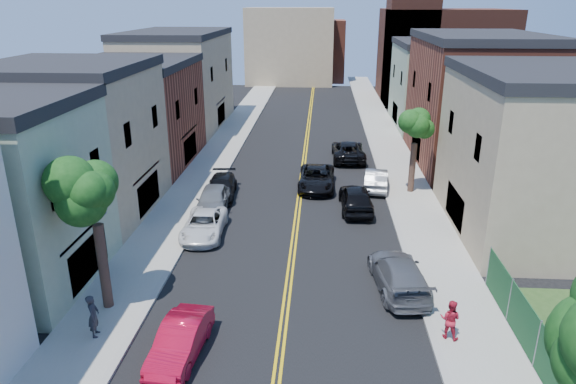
% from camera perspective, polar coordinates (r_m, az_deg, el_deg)
% --- Properties ---
extents(sidewalk_left, '(3.20, 100.00, 0.15)m').
position_cam_1_polar(sidewalk_left, '(48.14, -7.58, 4.55)').
color(sidewalk_left, gray).
rests_on(sidewalk_left, ground).
extents(sidewalk_right, '(3.20, 100.00, 0.15)m').
position_cam_1_polar(sidewalk_right, '(47.67, 11.45, 4.16)').
color(sidewalk_right, gray).
rests_on(sidewalk_right, ground).
extents(curb_left, '(0.30, 100.00, 0.15)m').
position_cam_1_polar(curb_left, '(47.83, -5.52, 4.53)').
color(curb_left, gray).
rests_on(curb_left, ground).
extents(curb_right, '(0.30, 100.00, 0.15)m').
position_cam_1_polar(curb_right, '(47.46, 9.35, 4.23)').
color(curb_right, gray).
rests_on(curb_right, ground).
extents(bldg_left_tan_near, '(9.00, 10.00, 9.00)m').
position_cam_1_polar(bldg_left_tan_near, '(35.15, -22.48, 4.78)').
color(bldg_left_tan_near, '#998466').
rests_on(bldg_left_tan_near, ground).
extents(bldg_left_brick, '(9.00, 12.00, 8.00)m').
position_cam_1_polar(bldg_left_brick, '(45.11, -16.49, 7.97)').
color(bldg_left_brick, brown).
rests_on(bldg_left_brick, ground).
extents(bldg_left_tan_far, '(9.00, 16.00, 9.50)m').
position_cam_1_polar(bldg_left_tan_far, '(58.12, -11.93, 11.71)').
color(bldg_left_tan_far, '#998466').
rests_on(bldg_left_tan_far, ground).
extents(bldg_right_tan, '(9.00, 12.00, 9.00)m').
position_cam_1_polar(bldg_right_tan, '(33.11, 25.98, 3.38)').
color(bldg_right_tan, '#998466').
rests_on(bldg_right_tan, ground).
extents(bldg_right_brick, '(9.00, 14.00, 10.00)m').
position_cam_1_polar(bldg_right_brick, '(45.92, 19.85, 9.09)').
color(bldg_right_brick, brown).
rests_on(bldg_right_brick, ground).
extents(bldg_right_palegrn, '(9.00, 12.00, 8.50)m').
position_cam_1_polar(bldg_right_palegrn, '(59.44, 16.23, 11.04)').
color(bldg_right_palegrn, gray).
rests_on(bldg_right_palegrn, ground).
extents(church, '(16.20, 14.20, 22.60)m').
position_cam_1_polar(church, '(74.24, 15.89, 15.10)').
color(church, '#4C2319').
rests_on(church, ground).
extents(backdrop_left, '(14.00, 8.00, 12.00)m').
position_cam_1_polar(backdrop_left, '(87.88, 0.21, 15.70)').
color(backdrop_left, '#998466').
rests_on(backdrop_left, ground).
extents(backdrop_center, '(10.00, 8.00, 10.00)m').
position_cam_1_polar(backdrop_center, '(91.79, 2.95, 15.24)').
color(backdrop_center, brown).
rests_on(backdrop_center, ground).
extents(fence_right, '(0.04, 15.00, 1.90)m').
position_cam_1_polar(fence_right, '(20.71, 27.21, -17.24)').
color(fence_right, '#143F1E').
rests_on(fence_right, sidewalk_right).
extents(tree_left_mid, '(5.20, 5.20, 9.29)m').
position_cam_1_polar(tree_left_mid, '(22.47, -20.89, 2.44)').
color(tree_left_mid, '#35221A').
rests_on(tree_left_mid, sidewalk_left).
extents(tree_right_far, '(4.40, 4.40, 8.03)m').
position_cam_1_polar(tree_right_far, '(36.75, 14.01, 8.36)').
color(tree_right_far, '#35221A').
rests_on(tree_right_far, sidewalk_right).
extents(red_sedan, '(1.85, 4.39, 1.41)m').
position_cam_1_polar(red_sedan, '(21.10, -11.75, -15.70)').
color(red_sedan, red).
rests_on(red_sedan, ground).
extents(white_pickup, '(2.43, 4.97, 1.36)m').
position_cam_1_polar(white_pickup, '(30.73, -9.21, -3.56)').
color(white_pickup, silver).
rests_on(white_pickup, ground).
extents(grey_car_left, '(2.15, 4.95, 1.66)m').
position_cam_1_polar(grey_car_left, '(34.04, -8.23, -0.83)').
color(grey_car_left, slate).
rests_on(grey_car_left, ground).
extents(black_car_left, '(2.34, 5.00, 1.41)m').
position_cam_1_polar(black_car_left, '(36.57, -7.38, 0.51)').
color(black_car_left, black).
rests_on(black_car_left, ground).
extents(grey_car_right, '(2.80, 5.67, 1.58)m').
position_cam_1_polar(grey_car_right, '(25.44, 12.08, -8.79)').
color(grey_car_right, '#53545A').
rests_on(grey_car_right, ground).
extents(black_car_right, '(2.24, 5.13, 1.72)m').
position_cam_1_polar(black_car_right, '(34.19, 7.50, -0.64)').
color(black_car_right, black).
rests_on(black_car_right, ground).
extents(silver_car_right, '(2.08, 4.68, 1.49)m').
position_cam_1_polar(silver_car_right, '(38.38, 9.66, 1.41)').
color(silver_car_right, '#9A9CA1').
rests_on(silver_car_right, ground).
extents(dark_car_right_far, '(2.83, 5.93, 1.63)m').
position_cam_1_polar(dark_car_right_far, '(45.24, 6.65, 4.55)').
color(dark_car_right_far, black).
rests_on(dark_car_right_far, ground).
extents(black_suv_lane, '(2.64, 5.58, 1.54)m').
position_cam_1_polar(black_suv_lane, '(38.03, 3.16, 1.54)').
color(black_suv_lane, black).
rests_on(black_suv_lane, ground).
extents(pedestrian_left, '(0.56, 0.74, 1.83)m').
position_cam_1_polar(pedestrian_left, '(22.81, -20.60, -12.61)').
color(pedestrian_left, '#23232B').
rests_on(pedestrian_left, sidewalk_left).
extents(pedestrian_right, '(1.01, 0.93, 1.69)m').
position_cam_1_polar(pedestrian_right, '(22.30, 17.39, -13.21)').
color(pedestrian_right, '#B61C30').
rests_on(pedestrian_right, sidewalk_right).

